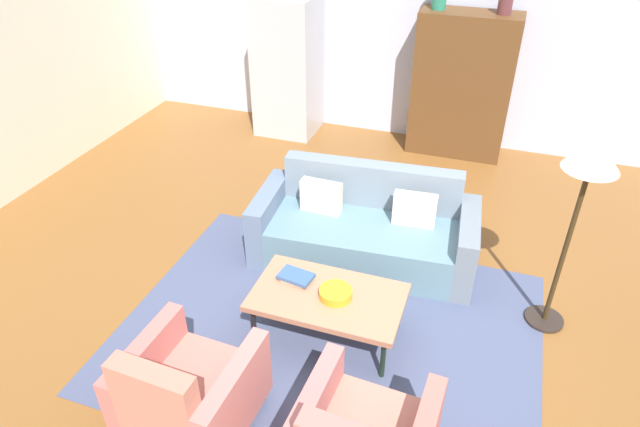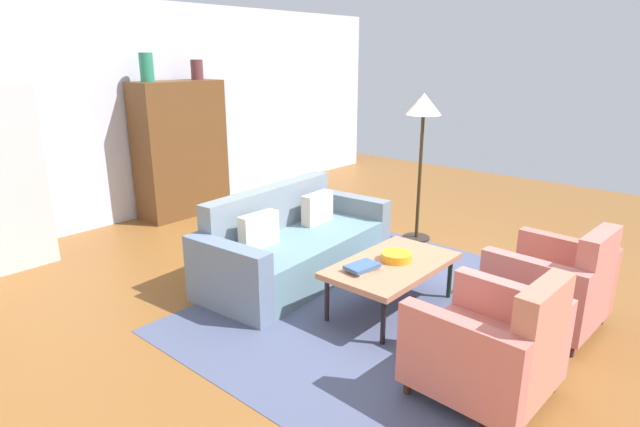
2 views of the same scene
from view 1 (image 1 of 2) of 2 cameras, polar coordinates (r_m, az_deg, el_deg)
ground_plane at (r=4.89m, az=5.99°, el=-10.55°), size 10.82×10.82×0.00m
wall_back at (r=7.54m, az=13.92°, el=17.23°), size 9.02×0.12×2.80m
area_rug at (r=4.75m, az=0.97°, el=-11.88°), size 3.40×2.60×0.01m
couch at (r=5.41m, az=4.70°, el=-1.58°), size 2.16×1.06×0.86m
coffee_table at (r=4.45m, az=0.82°, el=-8.75°), size 1.20×0.70×0.43m
armchair_left at (r=3.96m, az=-13.62°, el=-17.90°), size 0.84×0.84×0.88m
fruit_bowl at (r=4.38m, az=1.62°, el=-8.23°), size 0.26×0.26×0.07m
book_stack at (r=4.55m, az=-2.49°, el=-6.54°), size 0.30×0.21×0.05m
cabinet at (r=7.35m, az=14.40°, el=12.63°), size 1.20×0.51×1.80m
vase_round at (r=7.05m, az=18.59°, el=19.93°), size 0.16×0.16×0.26m
refrigerator at (r=7.76m, az=-3.42°, el=14.87°), size 0.80×0.73×1.85m
floor_lamp at (r=4.40m, az=25.92°, el=3.74°), size 0.40×0.40×1.72m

